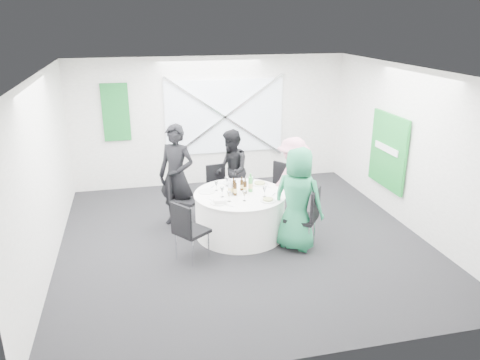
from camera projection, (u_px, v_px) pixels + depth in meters
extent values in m
plane|color=black|center=(243.00, 239.00, 7.96)|extent=(6.00, 6.00, 0.00)
plane|color=white|center=(243.00, 72.00, 7.02)|extent=(6.00, 6.00, 0.00)
plane|color=silver|center=(211.00, 121.00, 10.25)|extent=(6.00, 0.00, 6.00)
plane|color=silver|center=(312.00, 245.00, 4.74)|extent=(6.00, 0.00, 6.00)
plane|color=silver|center=(44.00, 174.00, 6.85)|extent=(0.00, 6.00, 6.00)
plane|color=silver|center=(410.00, 149.00, 8.13)|extent=(0.00, 6.00, 6.00)
cube|color=silver|center=(225.00, 117.00, 10.24)|extent=(2.60, 0.03, 1.60)
cube|color=silver|center=(225.00, 117.00, 10.20)|extent=(2.63, 0.05, 1.84)
cube|color=silver|center=(225.00, 117.00, 10.20)|extent=(2.63, 0.05, 1.84)
cube|color=#136229|center=(116.00, 112.00, 9.67)|extent=(0.55, 0.04, 1.20)
cube|color=#18842D|center=(388.00, 151.00, 8.74)|extent=(0.05, 1.20, 1.40)
cylinder|color=white|center=(240.00, 215.00, 8.02)|extent=(1.52, 1.52, 0.74)
cylinder|color=white|center=(240.00, 194.00, 7.89)|extent=(1.56, 1.56, 0.02)
cube|color=black|center=(219.00, 190.00, 8.97)|extent=(0.46, 0.46, 0.05)
cube|color=black|center=(216.00, 175.00, 9.06)|extent=(0.39, 0.09, 0.43)
cylinder|color=silver|center=(224.00, 197.00, 9.25)|extent=(0.02, 0.02, 0.41)
cylinder|color=silver|center=(209.00, 199.00, 9.14)|extent=(0.02, 0.02, 0.41)
cylinder|color=silver|center=(230.00, 203.00, 8.96)|extent=(0.02, 0.02, 0.41)
cylinder|color=silver|center=(214.00, 205.00, 8.85)|extent=(0.02, 0.02, 0.41)
cube|color=black|center=(186.00, 200.00, 8.34)|extent=(0.64, 0.64, 0.05)
cube|color=black|center=(175.00, 184.00, 8.32)|extent=(0.29, 0.38, 0.49)
cylinder|color=silver|center=(183.00, 208.00, 8.65)|extent=(0.02, 0.02, 0.47)
cylinder|color=silver|center=(173.00, 215.00, 8.33)|extent=(0.02, 0.02, 0.47)
cylinder|color=silver|center=(201.00, 211.00, 8.52)|extent=(0.02, 0.02, 0.47)
cylinder|color=silver|center=(191.00, 218.00, 8.20)|extent=(0.02, 0.02, 0.47)
cube|color=black|center=(276.00, 192.00, 8.72)|extent=(0.64, 0.64, 0.05)
cube|color=black|center=(283.00, 175.00, 8.79)|extent=(0.29, 0.37, 0.49)
cylinder|color=silver|center=(289.00, 204.00, 8.83)|extent=(0.02, 0.02, 0.47)
cylinder|color=silver|center=(273.00, 199.00, 9.05)|extent=(0.02, 0.02, 0.47)
cylinder|color=silver|center=(278.00, 210.00, 8.56)|extent=(0.02, 0.02, 0.47)
cylinder|color=silver|center=(262.00, 205.00, 8.79)|extent=(0.02, 0.02, 0.47)
cube|color=black|center=(301.00, 218.00, 7.56)|extent=(0.65, 0.65, 0.06)
cube|color=black|center=(315.00, 205.00, 7.38)|extent=(0.30, 0.38, 0.50)
cylinder|color=silver|center=(308.00, 240.00, 7.41)|extent=(0.02, 0.02, 0.48)
cylinder|color=silver|center=(315.00, 230.00, 7.74)|extent=(0.02, 0.02, 0.48)
cylinder|color=silver|center=(286.00, 235.00, 7.56)|extent=(0.02, 0.02, 0.48)
cylinder|color=silver|center=(293.00, 226.00, 7.88)|extent=(0.02, 0.02, 0.48)
cube|color=black|center=(192.00, 231.00, 7.17)|extent=(0.62, 0.62, 0.05)
cube|color=black|center=(181.00, 220.00, 6.93)|extent=(0.28, 0.36, 0.47)
cylinder|color=silver|center=(176.00, 246.00, 7.23)|extent=(0.02, 0.02, 0.45)
cylinder|color=silver|center=(192.00, 253.00, 7.01)|extent=(0.02, 0.02, 0.45)
cylinder|color=silver|center=(193.00, 238.00, 7.49)|extent=(0.02, 0.02, 0.45)
cylinder|color=silver|center=(209.00, 245.00, 7.27)|extent=(0.02, 0.02, 0.45)
imported|color=black|center=(177.00, 176.00, 8.25)|extent=(0.81, 0.74, 1.85)
imported|color=black|center=(231.00, 171.00, 8.93)|extent=(0.48, 0.80, 1.58)
imported|color=#C78093|center=(293.00, 180.00, 8.45)|extent=(1.12, 0.78, 1.57)
imported|color=#227E52|center=(298.00, 199.00, 7.41)|extent=(0.98, 0.95, 1.69)
cylinder|color=white|center=(229.00, 183.00, 8.37)|extent=(0.25, 0.25, 0.01)
cylinder|color=white|center=(207.00, 191.00, 7.95)|extent=(0.29, 0.29, 0.01)
cylinder|color=white|center=(260.00, 184.00, 8.31)|extent=(0.29, 0.29, 0.01)
cylinder|color=#8DA257|center=(260.00, 183.00, 8.30)|extent=(0.19, 0.19, 0.02)
cylinder|color=white|center=(268.00, 200.00, 7.57)|extent=(0.26, 0.26, 0.01)
cylinder|color=#8DA257|center=(268.00, 199.00, 7.56)|extent=(0.17, 0.17, 0.02)
cylinder|color=white|center=(218.00, 203.00, 7.47)|extent=(0.26, 0.26, 0.01)
cube|color=white|center=(220.00, 201.00, 7.45)|extent=(0.20, 0.13, 0.05)
cylinder|color=#37200A|center=(234.00, 188.00, 7.84)|extent=(0.06, 0.06, 0.22)
cylinder|color=#37200A|center=(234.00, 180.00, 7.79)|extent=(0.02, 0.02, 0.06)
cylinder|color=#DFC776|center=(234.00, 189.00, 7.85)|extent=(0.06, 0.06, 0.08)
cylinder|color=#37200A|center=(242.00, 185.00, 8.01)|extent=(0.06, 0.06, 0.18)
cylinder|color=#37200A|center=(242.00, 178.00, 7.97)|extent=(0.02, 0.02, 0.06)
cylinder|color=#DFC776|center=(242.00, 186.00, 8.01)|extent=(0.06, 0.06, 0.06)
cylinder|color=#37200A|center=(245.00, 187.00, 7.86)|extent=(0.06, 0.06, 0.21)
cylinder|color=#37200A|center=(245.00, 180.00, 7.82)|extent=(0.02, 0.02, 0.06)
cylinder|color=#DFC776|center=(245.00, 189.00, 7.87)|extent=(0.06, 0.06, 0.07)
cylinder|color=#37200A|center=(235.00, 189.00, 7.77)|extent=(0.06, 0.06, 0.22)
cylinder|color=#37200A|center=(235.00, 182.00, 7.72)|extent=(0.02, 0.02, 0.06)
cylinder|color=#DFC776|center=(235.00, 191.00, 7.77)|extent=(0.06, 0.06, 0.08)
cylinder|color=green|center=(250.00, 184.00, 7.93)|extent=(0.08, 0.08, 0.26)
cylinder|color=green|center=(251.00, 175.00, 7.88)|extent=(0.03, 0.03, 0.06)
cylinder|color=#DFC776|center=(250.00, 186.00, 7.94)|extent=(0.08, 0.08, 0.09)
cylinder|color=silver|center=(230.00, 188.00, 7.78)|extent=(0.08, 0.08, 0.23)
cylinder|color=silver|center=(230.00, 180.00, 7.73)|extent=(0.03, 0.03, 0.06)
cylinder|color=#DFC776|center=(230.00, 190.00, 7.79)|extent=(0.08, 0.08, 0.08)
cylinder|color=white|center=(222.00, 197.00, 7.74)|extent=(0.06, 0.06, 0.00)
cylinder|color=white|center=(222.00, 194.00, 7.72)|extent=(0.01, 0.01, 0.10)
cone|color=white|center=(222.00, 189.00, 7.70)|extent=(0.07, 0.07, 0.08)
cylinder|color=white|center=(244.00, 201.00, 7.57)|extent=(0.06, 0.06, 0.00)
cylinder|color=white|center=(244.00, 198.00, 7.56)|extent=(0.01, 0.01, 0.10)
cone|color=white|center=(244.00, 193.00, 7.53)|extent=(0.07, 0.07, 0.08)
cylinder|color=white|center=(229.00, 201.00, 7.55)|extent=(0.06, 0.06, 0.00)
cylinder|color=white|center=(229.00, 198.00, 7.53)|extent=(0.01, 0.01, 0.10)
cone|color=white|center=(229.00, 194.00, 7.51)|extent=(0.07, 0.07, 0.08)
cylinder|color=white|center=(216.00, 190.00, 8.02)|extent=(0.06, 0.06, 0.00)
cylinder|color=white|center=(216.00, 188.00, 8.00)|extent=(0.01, 0.01, 0.10)
cone|color=white|center=(216.00, 183.00, 7.98)|extent=(0.07, 0.07, 0.08)
cylinder|color=white|center=(264.00, 196.00, 7.75)|extent=(0.06, 0.06, 0.00)
cylinder|color=white|center=(264.00, 193.00, 7.74)|extent=(0.01, 0.01, 0.10)
cone|color=white|center=(265.00, 189.00, 7.71)|extent=(0.07, 0.07, 0.08)
cylinder|color=white|center=(253.00, 186.00, 8.23)|extent=(0.06, 0.06, 0.00)
cylinder|color=white|center=(253.00, 183.00, 8.21)|extent=(0.01, 0.01, 0.10)
cone|color=white|center=(253.00, 179.00, 8.19)|extent=(0.07, 0.07, 0.08)
cylinder|color=white|center=(227.00, 186.00, 8.23)|extent=(0.06, 0.06, 0.00)
cylinder|color=white|center=(227.00, 183.00, 8.21)|extent=(0.01, 0.01, 0.10)
cone|color=white|center=(227.00, 179.00, 8.18)|extent=(0.07, 0.07, 0.08)
cube|color=silver|center=(213.00, 187.00, 8.19)|extent=(0.09, 0.14, 0.01)
cube|color=silver|center=(206.00, 193.00, 7.92)|extent=(0.10, 0.13, 0.01)
cube|color=silver|center=(210.00, 200.00, 7.60)|extent=(0.10, 0.13, 0.01)
cube|color=silver|center=(230.00, 206.00, 7.37)|extent=(0.11, 0.12, 0.01)
cube|color=silver|center=(268.00, 187.00, 8.17)|extent=(0.10, 0.13, 0.01)
cube|color=silver|center=(256.00, 183.00, 8.36)|extent=(0.09, 0.14, 0.01)
cube|color=silver|center=(242.00, 182.00, 8.43)|extent=(0.15, 0.02, 0.01)
cube|color=silver|center=(223.00, 183.00, 8.34)|extent=(0.15, 0.02, 0.01)
cube|color=silver|center=(266.00, 202.00, 7.51)|extent=(0.11, 0.12, 0.01)
cube|color=silver|center=(274.00, 194.00, 7.84)|extent=(0.10, 0.13, 0.01)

